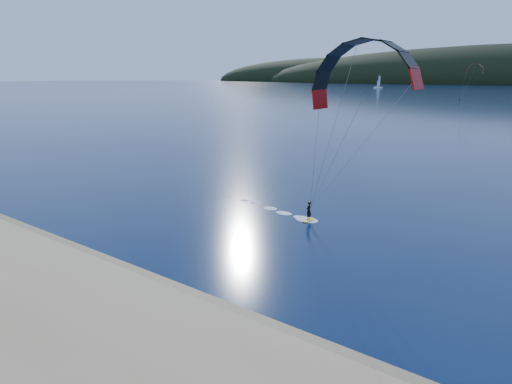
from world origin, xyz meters
TOP-DOWN VIEW (x-y plane):
  - ground at (0.00, 0.00)m, footprint 1800.00×1800.00m
  - wet_sand at (0.00, 4.50)m, footprint 220.00×2.50m
  - kitesurfer_near at (7.50, 15.64)m, footprint 20.22×7.58m
  - kitesurfer_far at (-17.17, 199.52)m, footprint 9.81×7.79m
  - sailboat at (-131.94, 396.99)m, footprint 9.08×5.66m

SIDE VIEW (x-z plane):
  - ground at x=0.00m, z-range 0.00..0.00m
  - wet_sand at x=0.00m, z-range 0.00..0.10m
  - sailboat at x=-131.94m, z-range -5.39..7.25m
  - kitesurfer_near at x=7.50m, z-range 3.59..16.67m
  - kitesurfer_far at x=-17.17m, z-range 5.44..20.48m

